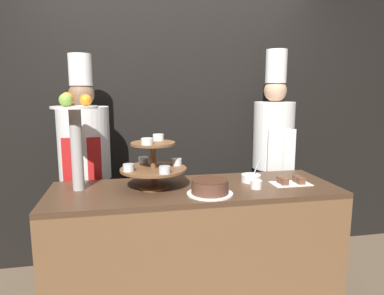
{
  "coord_description": "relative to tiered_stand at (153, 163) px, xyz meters",
  "views": [
    {
      "loc": [
        -0.45,
        -1.82,
        1.56
      ],
      "look_at": [
        0.0,
        0.42,
        1.17
      ],
      "focal_mm": 32.0,
      "sensor_mm": 36.0,
      "label": 1
    }
  ],
  "objects": [
    {
      "name": "chef_left",
      "position": [
        -0.49,
        0.54,
        -0.1
      ],
      "size": [
        0.39,
        0.39,
        1.82
      ],
      "color": "black",
      "rests_on": "ground_plane"
    },
    {
      "name": "serving_bowl_far",
      "position": [
        0.68,
        0.02,
        -0.14
      ],
      "size": [
        0.14,
        0.14,
        0.15
      ],
      "color": "white",
      "rests_on": "buffet_counter"
    },
    {
      "name": "cake_round",
      "position": [
        0.33,
        -0.2,
        -0.12
      ],
      "size": [
        0.29,
        0.29,
        0.09
      ],
      "color": "white",
      "rests_on": "buffet_counter"
    },
    {
      "name": "fruit_pedestal",
      "position": [
        -0.48,
        0.05,
        0.24
      ],
      "size": [
        0.29,
        0.29,
        0.62
      ],
      "color": "#B2ADA8",
      "rests_on": "buffet_counter"
    },
    {
      "name": "chef_center_left",
      "position": [
        1.08,
        0.54,
        -0.06
      ],
      "size": [
        0.34,
        0.34,
        1.88
      ],
      "color": "black",
      "rests_on": "ground_plane"
    },
    {
      "name": "tiered_stand",
      "position": [
        0.0,
        0.0,
        0.0
      ],
      "size": [
        0.43,
        0.43,
        0.34
      ],
      "color": "brown",
      "rests_on": "buffet_counter"
    },
    {
      "name": "buffet_counter",
      "position": [
        0.27,
        -0.04,
        -0.63
      ],
      "size": [
        1.89,
        0.65,
        0.92
      ],
      "color": "brown",
      "rests_on": "ground_plane"
    },
    {
      "name": "wall_back",
      "position": [
        0.27,
        0.91,
        0.31
      ],
      "size": [
        10.0,
        0.06,
        2.8
      ],
      "color": "black",
      "rests_on": "ground_plane"
    },
    {
      "name": "cup_white",
      "position": [
        0.65,
        -0.14,
        -0.14
      ],
      "size": [
        0.07,
        0.07,
        0.05
      ],
      "color": "white",
      "rests_on": "buffet_counter"
    },
    {
      "name": "cake_square_tray",
      "position": [
        0.93,
        -0.09,
        -0.15
      ],
      "size": [
        0.26,
        0.15,
        0.05
      ],
      "color": "white",
      "rests_on": "buffet_counter"
    }
  ]
}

